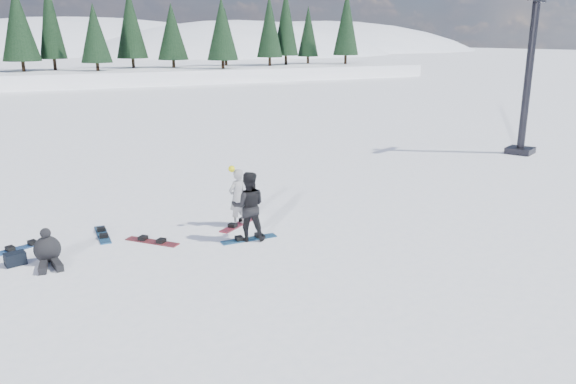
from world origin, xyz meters
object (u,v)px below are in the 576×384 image
(snowboarder_woman, at_px, (237,197))
(snowboard_loose_b, at_px, (152,242))
(gear_bag, at_px, (15,259))
(snowboard_loose_a, at_px, (103,235))
(snowboard_loose_c, at_px, (22,248))
(lift_tower, at_px, (527,88))
(snowboarder_man, at_px, (249,206))
(seated_rider, at_px, (48,250))

(snowboarder_woman, xyz_separation_m, snowboard_loose_b, (-2.51, -0.26, -0.81))
(snowboarder_woman, bearing_deg, gear_bag, -17.01)
(snowboard_loose_a, bearing_deg, gear_bag, 121.26)
(snowboard_loose_b, bearing_deg, snowboard_loose_a, -178.34)
(gear_bag, distance_m, snowboard_loose_c, 1.12)
(snowboard_loose_c, distance_m, snowboard_loose_b, 3.22)
(lift_tower, bearing_deg, snowboard_loose_b, 167.89)
(gear_bag, bearing_deg, snowboard_loose_c, 81.33)
(gear_bag, bearing_deg, snowboard_loose_b, 0.92)
(snowboarder_woman, distance_m, snowboard_loose_b, 2.65)
(lift_tower, height_order, snowboarder_woman, lift_tower)
(snowboarder_man, relative_size, gear_bag, 4.07)
(lift_tower, bearing_deg, snowboarder_woman, 168.91)
(gear_bag, bearing_deg, snowboarder_woman, 3.09)
(snowboarder_man, bearing_deg, snowboard_loose_a, -9.43)
(snowboard_loose_c, xyz_separation_m, snowboard_loose_b, (3.04, -1.05, 0.00))
(seated_rider, bearing_deg, gear_bag, 160.47)
(seated_rider, bearing_deg, snowboard_loose_a, 45.25)
(seated_rider, distance_m, snowboard_loose_b, 2.55)
(snowboard_loose_a, bearing_deg, snowboard_loose_c, 94.79)
(snowboarder_man, bearing_deg, snowboarder_woman, -76.18)
(snowboard_loose_c, height_order, snowboard_loose_b, same)
(snowboard_loose_a, bearing_deg, lift_tower, -79.28)
(snowboard_loose_a, bearing_deg, seated_rider, 137.18)
(snowboarder_woman, distance_m, snowboarder_man, 1.23)
(gear_bag, bearing_deg, snowboarder_man, -9.32)
(snowboard_loose_a, height_order, snowboard_loose_c, same)
(snowboarder_woman, relative_size, snowboarder_man, 0.97)
(snowboard_loose_c, bearing_deg, lift_tower, -13.57)
(snowboarder_woman, xyz_separation_m, snowboard_loose_c, (-5.55, 0.79, -0.81))
(lift_tower, bearing_deg, seated_rider, 167.24)
(snowboarder_man, xyz_separation_m, gear_bag, (-5.54, 0.91, -0.77))
(gear_bag, xyz_separation_m, snowboard_loose_c, (0.17, 1.10, -0.14))
(snowboard_loose_a, relative_size, snowboard_loose_b, 1.00)
(seated_rider, bearing_deg, snowboard_loose_b, 7.46)
(seated_rider, relative_size, snowboard_loose_c, 0.68)
(snowboarder_woman, height_order, seated_rider, snowboarder_woman)
(seated_rider, relative_size, gear_bag, 2.25)
(snowboarder_woman, bearing_deg, snowboard_loose_a, -33.91)
(seated_rider, xyz_separation_m, snowboard_loose_a, (1.45, 1.44, -0.31))
(snowboard_loose_c, bearing_deg, snowboarder_woman, -29.45)
(snowboarder_man, bearing_deg, snowboard_loose_c, 1.77)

